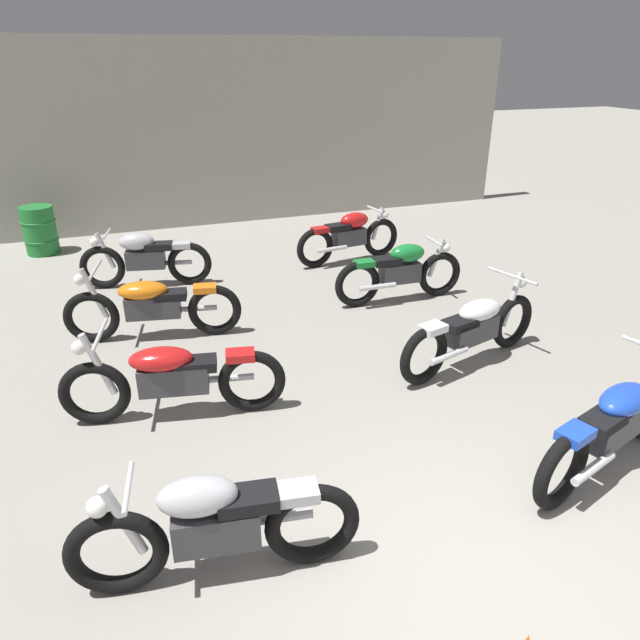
# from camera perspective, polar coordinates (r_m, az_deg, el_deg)

# --- Properties ---
(ground_plane) EXTENTS (60.00, 60.00, 0.00)m
(ground_plane) POSITION_cam_1_polar(r_m,az_deg,el_deg) (4.43, 17.44, -25.02)
(ground_plane) COLOR gray
(back_wall) EXTENTS (13.33, 0.24, 3.60)m
(back_wall) POSITION_cam_1_polar(r_m,az_deg,el_deg) (12.42, -10.96, 17.38)
(back_wall) COLOR #9E998E
(back_wall) RESTS_ON ground
(motorcycle_left_row_0) EXTENTS (1.96, 0.53, 0.88)m
(motorcycle_left_row_0) POSITION_cam_1_polar(r_m,az_deg,el_deg) (4.15, -10.28, -19.08)
(motorcycle_left_row_0) COLOR black
(motorcycle_left_row_0) RESTS_ON ground
(motorcycle_left_row_1) EXTENTS (2.15, 0.73, 0.97)m
(motorcycle_left_row_1) POSITION_cam_1_polar(r_m,az_deg,el_deg) (5.83, -14.26, -5.41)
(motorcycle_left_row_1) COLOR black
(motorcycle_left_row_1) RESTS_ON ground
(motorcycle_left_row_2) EXTENTS (2.15, 0.73, 0.97)m
(motorcycle_left_row_2) POSITION_cam_1_polar(r_m,az_deg,el_deg) (7.51, -16.14, 1.41)
(motorcycle_left_row_2) COLOR black
(motorcycle_left_row_2) RESTS_ON ground
(motorcycle_left_row_3) EXTENTS (1.95, 0.61, 0.88)m
(motorcycle_left_row_3) POSITION_cam_1_polar(r_m,az_deg,el_deg) (9.30, -16.77, 5.86)
(motorcycle_left_row_3) COLOR black
(motorcycle_left_row_3) RESTS_ON ground
(motorcycle_right_row_0) EXTENTS (2.10, 0.91, 0.97)m
(motorcycle_right_row_0) POSITION_cam_1_polar(r_m,az_deg,el_deg) (5.58, 26.86, -9.01)
(motorcycle_right_row_0) COLOR black
(motorcycle_right_row_0) RESTS_ON ground
(motorcycle_right_row_1) EXTENTS (2.12, 0.86, 0.97)m
(motorcycle_right_row_1) POSITION_cam_1_polar(r_m,az_deg,el_deg) (6.84, 14.74, -0.77)
(motorcycle_right_row_1) COLOR black
(motorcycle_right_row_1) RESTS_ON ground
(motorcycle_right_row_2) EXTENTS (1.97, 0.48, 0.88)m
(motorcycle_right_row_2) POSITION_cam_1_polar(r_m,az_deg,el_deg) (8.43, 7.90, 4.78)
(motorcycle_right_row_2) COLOR black
(motorcycle_right_row_2) RESTS_ON ground
(motorcycle_right_row_3) EXTENTS (1.97, 0.56, 0.88)m
(motorcycle_right_row_3) POSITION_cam_1_polar(r_m,az_deg,el_deg) (10.04, 2.91, 8.25)
(motorcycle_right_row_3) COLOR black
(motorcycle_right_row_3) RESTS_ON ground
(oil_drum) EXTENTS (0.59, 0.59, 0.85)m
(oil_drum) POSITION_cam_1_polar(r_m,az_deg,el_deg) (11.60, -25.75, 7.93)
(oil_drum) COLOR #1E722D
(oil_drum) RESTS_ON ground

